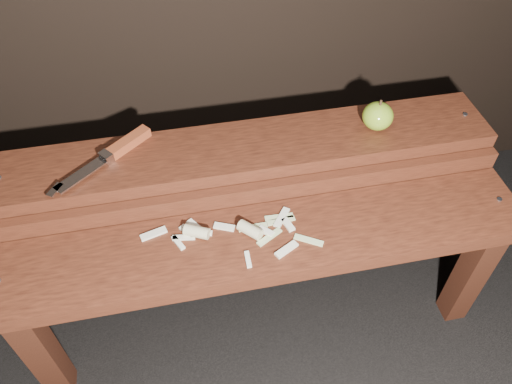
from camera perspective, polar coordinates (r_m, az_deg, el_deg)
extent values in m
plane|color=black|center=(1.48, 0.48, -13.65)|extent=(60.00, 60.00, 0.00)
cube|color=#33160C|center=(1.31, -23.29, -16.41)|extent=(0.06, 0.06, 0.38)
cube|color=#33160C|center=(1.43, 23.33, -8.54)|extent=(0.06, 0.06, 0.38)
cube|color=#431C10|center=(1.11, 1.13, -5.84)|extent=(1.20, 0.20, 0.04)
cylinder|color=slate|center=(1.30, 26.06, -0.75)|extent=(0.01, 0.01, 0.00)
cube|color=#33160C|center=(1.44, -22.80, -5.06)|extent=(0.06, 0.06, 0.46)
cube|color=#33160C|center=(1.55, 18.83, 1.13)|extent=(0.06, 0.06, 0.46)
cube|color=#431C10|center=(1.15, -0.05, -0.16)|extent=(1.20, 0.02, 0.05)
cube|color=#431C10|center=(1.20, -1.05, 4.77)|extent=(1.20, 0.18, 0.04)
cylinder|color=slate|center=(1.37, 22.79, 8.18)|extent=(0.01, 0.01, 0.00)
ellipsoid|color=olive|center=(1.25, 13.74, 8.43)|extent=(0.07, 0.07, 0.07)
cylinder|color=#382314|center=(1.22, 14.07, 9.88)|extent=(0.01, 0.01, 0.01)
cube|color=brown|center=(1.21, -14.30, 5.54)|extent=(0.11, 0.09, 0.02)
cube|color=silver|center=(1.18, -16.72, 3.79)|extent=(0.04, 0.04, 0.02)
cube|color=silver|center=(1.16, -19.43, 1.83)|extent=(0.11, 0.10, 0.00)
cube|color=silver|center=(1.15, -22.00, 0.22)|extent=(0.04, 0.04, 0.00)
cube|color=beige|center=(1.13, 2.96, -2.92)|extent=(0.05, 0.06, 0.01)
cube|color=beige|center=(1.12, 3.69, -3.74)|extent=(0.03, 0.04, 0.01)
cube|color=beige|center=(1.12, -6.91, -3.97)|extent=(0.04, 0.05, 0.01)
cube|color=beige|center=(1.06, -0.93, -7.70)|extent=(0.01, 0.04, 0.01)
cube|color=beige|center=(1.10, 1.13, -4.51)|extent=(0.04, 0.04, 0.01)
cube|color=beige|center=(1.11, -3.65, -3.99)|extent=(0.05, 0.03, 0.01)
cube|color=beige|center=(1.10, -8.89, -5.74)|extent=(0.03, 0.04, 0.01)
cube|color=beige|center=(1.08, 3.50, -6.57)|extent=(0.06, 0.04, 0.01)
cube|color=beige|center=(1.11, -6.04, -4.64)|extent=(0.04, 0.02, 0.01)
cube|color=beige|center=(1.11, -7.81, -4.47)|extent=(0.04, 0.04, 0.01)
cube|color=beige|center=(1.12, -11.63, -4.69)|extent=(0.06, 0.03, 0.01)
cube|color=beige|center=(1.10, -8.25, -5.17)|extent=(0.05, 0.02, 0.01)
cylinder|color=#C9BB8C|center=(1.10, -6.79, -4.53)|extent=(0.06, 0.05, 0.03)
cylinder|color=#C9BB8C|center=(1.09, -0.67, -4.35)|extent=(0.06, 0.06, 0.03)
cube|color=#BCC988|center=(1.13, 2.86, -3.27)|extent=(0.07, 0.02, 0.00)
cube|color=#BCC988|center=(1.11, -0.37, -4.03)|extent=(0.07, 0.01, 0.00)
cube|color=#BCC988|center=(1.10, 1.54, -5.16)|extent=(0.06, 0.04, 0.00)
cube|color=#BCC988|center=(1.10, 6.05, -5.49)|extent=(0.06, 0.05, 0.00)
cube|color=#BCC988|center=(1.13, 2.64, -2.88)|extent=(0.07, 0.02, 0.00)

